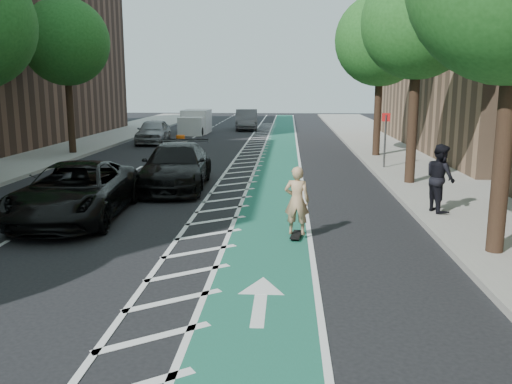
# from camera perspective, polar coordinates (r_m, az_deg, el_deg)

# --- Properties ---
(ground) EXTENTS (120.00, 120.00, 0.00)m
(ground) POSITION_cam_1_polar(r_m,az_deg,el_deg) (12.54, -12.78, -6.04)
(ground) COLOR black
(ground) RESTS_ON ground
(bike_lane) EXTENTS (2.00, 90.00, 0.01)m
(bike_lane) POSITION_cam_1_polar(r_m,az_deg,el_deg) (21.80, 2.18, 1.57)
(bike_lane) COLOR #175339
(bike_lane) RESTS_ON ground
(buffer_strip) EXTENTS (1.40, 90.00, 0.01)m
(buffer_strip) POSITION_cam_1_polar(r_m,az_deg,el_deg) (21.89, -1.75, 1.61)
(buffer_strip) COLOR silver
(buffer_strip) RESTS_ON ground
(sidewalk_right) EXTENTS (5.00, 90.00, 0.15)m
(sidewalk_right) POSITION_cam_1_polar(r_m,az_deg,el_deg) (22.61, 18.89, 1.50)
(sidewalk_right) COLOR gray
(sidewalk_right) RESTS_ON ground
(curb_right) EXTENTS (0.12, 90.00, 0.16)m
(curb_right) POSITION_cam_1_polar(r_m,az_deg,el_deg) (22.08, 12.76, 1.62)
(curb_right) COLOR gray
(curb_right) RESTS_ON ground
(curb_left) EXTENTS (0.12, 90.00, 0.16)m
(curb_left) POSITION_cam_1_polar(r_m,az_deg,el_deg) (24.18, -22.38, 1.87)
(curb_left) COLOR gray
(curb_left) RESTS_ON ground
(tree_r_c) EXTENTS (4.20, 4.20, 7.90)m
(tree_r_c) POSITION_cam_1_polar(r_m,az_deg,el_deg) (20.10, 16.93, 16.79)
(tree_r_c) COLOR #382619
(tree_r_c) RESTS_ON ground
(tree_r_d) EXTENTS (4.20, 4.20, 7.90)m
(tree_r_d) POSITION_cam_1_polar(r_m,az_deg,el_deg) (27.93, 13.04, 15.29)
(tree_r_d) COLOR #382619
(tree_r_d) RESTS_ON ground
(tree_l_d) EXTENTS (4.20, 4.20, 7.90)m
(tree_l_d) POSITION_cam_1_polar(r_m,az_deg,el_deg) (29.81, -19.64, 14.67)
(tree_l_d) COLOR #382619
(tree_l_d) RESTS_ON ground
(sign_post) EXTENTS (0.35, 0.08, 2.47)m
(sign_post) POSITION_cam_1_polar(r_m,az_deg,el_deg) (23.96, 13.43, 5.40)
(sign_post) COLOR #4C4C4C
(sign_post) RESTS_ON ground
(skateboard) EXTENTS (0.33, 0.81, 0.11)m
(skateboard) POSITION_cam_1_polar(r_m,az_deg,el_deg) (13.22, 4.26, -4.51)
(skateboard) COLOR black
(skateboard) RESTS_ON ground
(skateboarder) EXTENTS (0.66, 0.48, 1.66)m
(skateboarder) POSITION_cam_1_polar(r_m,az_deg,el_deg) (13.01, 4.32, -0.91)
(skateboarder) COLOR tan
(skateboarder) RESTS_ON skateboard
(suv_near) EXTENTS (2.93, 5.73, 1.55)m
(suv_near) POSITION_cam_1_polar(r_m,az_deg,el_deg) (15.73, -18.49, 0.06)
(suv_near) COLOR black
(suv_near) RESTS_ON ground
(suv_far) EXTENTS (2.50, 5.55, 1.58)m
(suv_far) POSITION_cam_1_polar(r_m,az_deg,el_deg) (19.62, -8.41, 2.69)
(suv_far) COLOR black
(suv_far) RESTS_ON ground
(car_silver) EXTENTS (2.08, 4.57, 1.52)m
(car_silver) POSITION_cam_1_polar(r_m,az_deg,el_deg) (34.95, -10.74, 6.28)
(car_silver) COLOR gray
(car_silver) RESTS_ON ground
(car_grey) EXTENTS (2.10, 5.13, 1.65)m
(car_grey) POSITION_cam_1_polar(r_m,az_deg,el_deg) (45.09, -1.00, 7.63)
(car_grey) COLOR #5D5C61
(car_grey) RESTS_ON ground
(pedestrian) EXTENTS (0.93, 1.08, 1.91)m
(pedestrian) POSITION_cam_1_polar(r_m,az_deg,el_deg) (15.96, 18.81, 1.40)
(pedestrian) COLOR black
(pedestrian) RESTS_ON sidewalk_right
(box_truck) EXTENTS (2.00, 4.28, 1.77)m
(box_truck) POSITION_cam_1_polar(r_m,az_deg,el_deg) (41.65, -6.42, 7.25)
(box_truck) COLOR silver
(box_truck) RESTS_ON ground
(barrel_a) EXTENTS (0.68, 0.68, 0.93)m
(barrel_a) POSITION_cam_1_polar(r_m,az_deg,el_deg) (19.54, -18.13, 1.18)
(barrel_a) COLOR #E04F0B
(barrel_a) RESTS_ON ground
(barrel_b) EXTENTS (0.65, 0.65, 0.88)m
(barrel_b) POSITION_cam_1_polar(r_m,az_deg,el_deg) (22.82, -10.21, 2.88)
(barrel_b) COLOR orange
(barrel_b) RESTS_ON ground
(barrel_c) EXTENTS (0.62, 0.62, 0.85)m
(barrel_c) POSITION_cam_1_polar(r_m,az_deg,el_deg) (31.21, -7.94, 5.13)
(barrel_c) COLOR #FF620D
(barrel_c) RESTS_ON ground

